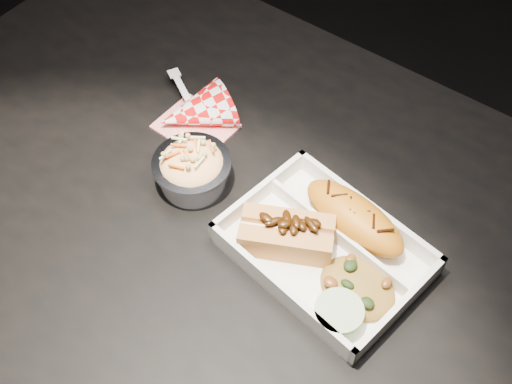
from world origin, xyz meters
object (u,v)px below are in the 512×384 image
Objects in this scene: dining_table at (240,250)px; napkin_fork at (194,113)px; food_tray at (325,251)px; foil_coleslaw_cup at (192,168)px; hotdog at (287,233)px; fried_pastry at (354,217)px.

dining_table is 7.45× the size of napkin_fork.
foil_coleslaw_cup is (-0.22, -0.01, 0.02)m from food_tray.
napkin_fork reaches higher than hotdog.
napkin_fork is at bearing 130.26° from hotdog.
food_tray is 0.22m from foil_coleslaw_cup.
dining_table is at bearing -2.37° from napkin_fork.
fried_pastry is 1.18× the size of hotdog.
foil_coleslaw_cup reaches higher than hotdog.
napkin_fork reaches higher than dining_table.
fried_pastry is 0.30m from napkin_fork.
foil_coleslaw_cup is at bearing 149.66° from hotdog.
foil_coleslaw_cup is (-0.17, 0.01, 0.00)m from hotdog.
fried_pastry reaches higher than food_tray.
napkin_fork is (-0.08, 0.09, -0.02)m from foil_coleslaw_cup.
foil_coleslaw_cup reaches higher than food_tray.
foil_coleslaw_cup is at bearing -168.82° from food_tray.
dining_table is at bearing -6.04° from foil_coleslaw_cup.
hotdog is 0.83× the size of napkin_fork.
food_tray is at bearing -98.78° from fried_pastry.
napkin_fork is at bearing 174.48° from fried_pastry.
dining_table is at bearing -163.17° from food_tray.
hotdog is 0.17m from foil_coleslaw_cup.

